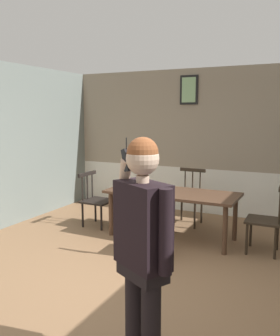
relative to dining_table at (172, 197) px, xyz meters
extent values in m
plane|color=#846042|center=(0.13, -1.72, -0.65)|extent=(7.46, 7.46, 0.00)
cube|color=gray|center=(0.13, 1.67, 1.17)|extent=(5.82, 0.12, 1.90)
cube|color=silver|center=(0.13, 1.68, -0.22)|extent=(5.82, 0.14, 0.87)
cube|color=silver|center=(0.13, 1.65, 0.22)|extent=(5.82, 0.05, 0.06)
cube|color=black|center=(-0.29, 1.60, 1.72)|extent=(0.35, 0.03, 0.55)
cube|color=#93BC85|center=(-0.29, 1.58, 1.72)|extent=(0.27, 0.01, 0.47)
cube|color=#4C3323|center=(0.00, 0.00, 0.06)|extent=(2.02, 0.86, 0.04)
cylinder|color=#4C3323|center=(-0.91, -0.31, -0.31)|extent=(0.07, 0.07, 0.69)
cylinder|color=#4C3323|center=(0.90, -0.33, -0.31)|extent=(0.07, 0.07, 0.69)
cylinder|color=#4C3323|center=(-0.90, 0.33, -0.31)|extent=(0.07, 0.07, 0.69)
cylinder|color=#4C3323|center=(0.91, 0.31, -0.31)|extent=(0.07, 0.07, 0.69)
cube|color=#2D2319|center=(1.36, -0.02, -0.20)|extent=(0.47, 0.47, 0.03)
cylinder|color=#2D2319|center=(1.57, -0.15, 0.07)|extent=(0.02, 0.02, 0.51)
cylinder|color=#2D2319|center=(1.18, -0.20, -0.43)|extent=(0.04, 0.04, 0.44)
cylinder|color=#2D2319|center=(1.17, 0.16, -0.43)|extent=(0.04, 0.04, 0.44)
cylinder|color=#2D2319|center=(1.54, -0.20, -0.43)|extent=(0.04, 0.04, 0.44)
cylinder|color=#2D2319|center=(1.54, 0.17, -0.43)|extent=(0.04, 0.04, 0.44)
cube|color=#2D2319|center=(0.01, 0.77, -0.19)|extent=(0.47, 0.47, 0.03)
cube|color=#2D2319|center=(0.01, 0.98, 0.28)|extent=(0.47, 0.05, 0.06)
cylinder|color=#2D2319|center=(0.15, 0.98, 0.07)|extent=(0.02, 0.02, 0.49)
cylinder|color=#2D2319|center=(0.01, 0.98, 0.07)|extent=(0.02, 0.02, 0.49)
cylinder|color=#2D2319|center=(-0.13, 0.99, 0.07)|extent=(0.02, 0.02, 0.49)
cylinder|color=#2D2319|center=(0.19, 0.58, -0.43)|extent=(0.04, 0.04, 0.44)
cylinder|color=#2D2319|center=(-0.18, 0.59, -0.43)|extent=(0.04, 0.04, 0.44)
cylinder|color=#2D2319|center=(0.20, 0.95, -0.43)|extent=(0.04, 0.04, 0.44)
cylinder|color=#2D2319|center=(-0.17, 0.96, -0.43)|extent=(0.04, 0.04, 0.44)
cube|color=#513823|center=(-0.01, -0.77, -0.19)|extent=(0.44, 0.44, 0.03)
cube|color=#513823|center=(0.00, -0.96, 0.37)|extent=(0.41, 0.07, 0.06)
cylinder|color=#513823|center=(-0.12, -0.96, 0.11)|extent=(0.02, 0.02, 0.58)
cylinder|color=#513823|center=(0.00, -0.96, 0.11)|extent=(0.02, 0.02, 0.58)
cylinder|color=#513823|center=(0.13, -0.95, 0.11)|extent=(0.02, 0.02, 0.58)
cylinder|color=#513823|center=(-0.18, -0.62, -0.43)|extent=(0.04, 0.04, 0.45)
cylinder|color=#513823|center=(0.14, -0.59, -0.43)|extent=(0.04, 0.04, 0.45)
cylinder|color=#513823|center=(-0.16, -0.95, -0.43)|extent=(0.04, 0.04, 0.45)
cylinder|color=#513823|center=(0.17, -0.92, -0.43)|extent=(0.04, 0.04, 0.45)
cube|color=black|center=(-1.36, 0.02, -0.22)|extent=(0.49, 0.49, 0.03)
cube|color=black|center=(-1.58, 0.02, 0.24)|extent=(0.05, 0.48, 0.06)
cylinder|color=black|center=(-1.57, 0.17, 0.03)|extent=(0.02, 0.02, 0.47)
cylinder|color=black|center=(-1.58, 0.02, 0.03)|extent=(0.02, 0.02, 0.47)
cylinder|color=black|center=(-1.58, -0.12, 0.03)|extent=(0.02, 0.02, 0.47)
cylinder|color=black|center=(-1.16, 0.20, -0.44)|extent=(0.04, 0.04, 0.42)
cylinder|color=black|center=(-1.17, -0.18, -0.44)|extent=(0.04, 0.04, 0.42)
cylinder|color=black|center=(-1.54, 0.21, -0.44)|extent=(0.04, 0.04, 0.42)
cylinder|color=black|center=(-1.55, -0.17, -0.44)|extent=(0.04, 0.04, 0.42)
cylinder|color=black|center=(0.98, -2.96, -0.23)|extent=(0.14, 0.14, 0.85)
cylinder|color=black|center=(0.80, -2.86, -0.23)|extent=(0.14, 0.14, 0.85)
cube|color=black|center=(0.89, -2.91, 0.16)|extent=(0.43, 0.36, 0.12)
cube|color=black|center=(0.89, -2.91, 0.50)|extent=(0.47, 0.40, 0.60)
cylinder|color=black|center=(1.11, -3.03, 0.51)|extent=(0.09, 0.09, 0.57)
cylinder|color=beige|center=(0.71, -2.83, 0.86)|extent=(0.16, 0.17, 0.20)
cylinder|color=beige|center=(0.89, -2.91, 0.82)|extent=(0.09, 0.09, 0.05)
sphere|color=beige|center=(0.89, -2.91, 0.96)|extent=(0.23, 0.23, 0.23)
sphere|color=brown|center=(0.89, -2.91, 1.00)|extent=(0.22, 0.22, 0.22)
cube|color=black|center=(0.74, -2.86, 0.94)|extent=(0.10, 0.08, 0.17)
cylinder|color=black|center=(0.74, -2.86, 1.06)|extent=(0.01, 0.01, 0.08)
camera|label=1|loc=(1.94, -5.11, 1.26)|focal=38.68mm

